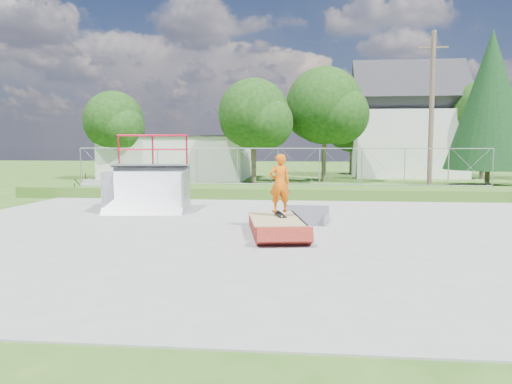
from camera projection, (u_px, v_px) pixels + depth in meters
ground at (255, 233)px, 13.91m from camera, size 120.00×120.00×0.00m
concrete_pad at (255, 232)px, 13.91m from camera, size 20.00×16.00×0.04m
grass_berm at (277, 192)px, 23.29m from camera, size 24.00×3.00×0.50m
grind_box at (275, 225)px, 13.93m from camera, size 1.81×2.99×0.42m
quarter_pipe at (147, 173)px, 18.09m from camera, size 3.08×2.69×2.83m
flat_bank_ramp at (304, 216)px, 15.60m from camera, size 1.61×1.69×0.45m
skateboard at (280, 215)px, 14.26m from camera, size 0.50×0.82×0.13m
skater at (280, 186)px, 14.18m from camera, size 0.70×0.58×1.66m
concrete_stairs at (95, 189)px, 23.36m from camera, size 1.50×1.60×0.80m
chain_link_fence at (278, 167)px, 24.17m from camera, size 20.00×0.06×1.80m
utility_building_flat at (178, 158)px, 36.37m from camera, size 10.00×6.00×3.00m
gable_house at (407, 127)px, 38.36m from camera, size 8.40×6.08×8.94m
utility_pole at (431, 113)px, 24.64m from camera, size 0.24×0.24×8.00m
tree_left_near at (257, 116)px, 31.35m from camera, size 4.76×4.48×6.65m
tree_center at (329, 108)px, 32.78m from camera, size 5.44×5.12×7.60m
tree_left_far at (116, 123)px, 34.40m from camera, size 4.42×4.16×6.18m
tree_right_far at (489, 115)px, 35.60m from camera, size 5.10×4.80×7.12m
tree_back_mid at (355, 130)px, 40.61m from camera, size 4.08×3.84×5.70m
conifer_tree at (491, 100)px, 29.03m from camera, size 5.04×5.04×9.10m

